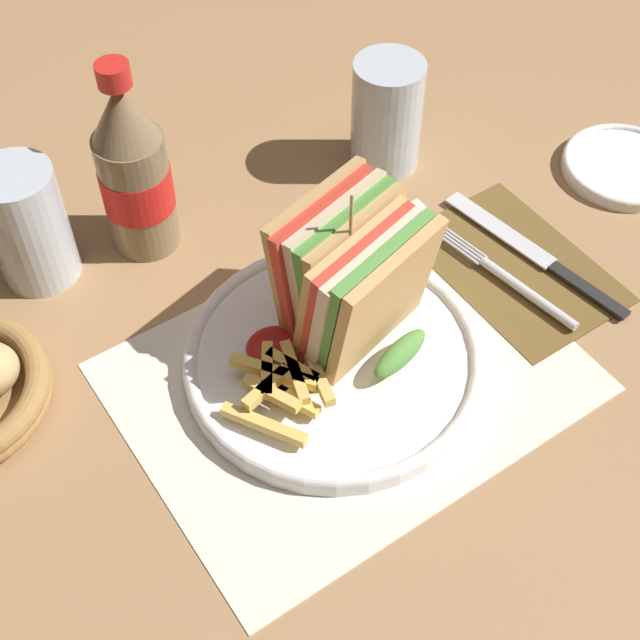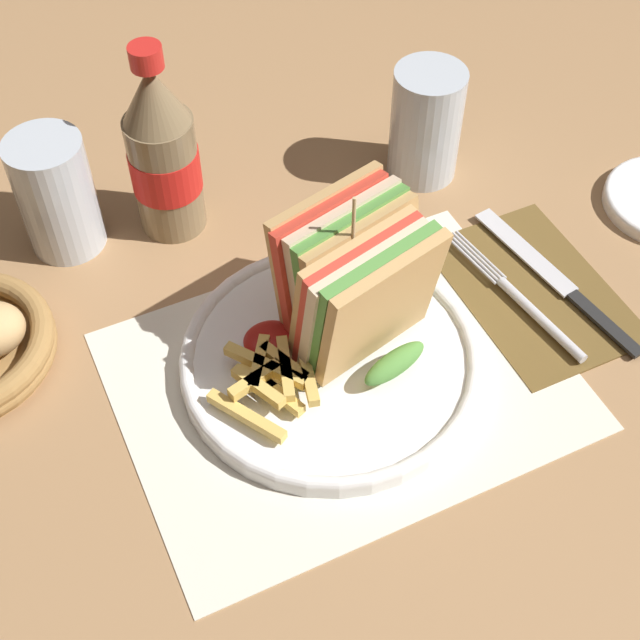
{
  "view_description": "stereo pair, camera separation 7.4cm",
  "coord_description": "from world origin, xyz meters",
  "px_view_note": "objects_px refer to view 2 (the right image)",
  "views": [
    {
      "loc": [
        -0.29,
        -0.36,
        0.61
      ],
      "look_at": [
        -0.03,
        0.03,
        0.04
      ],
      "focal_mm": 50.0,
      "sensor_mm": 36.0,
      "label": 1
    },
    {
      "loc": [
        -0.23,
        -0.39,
        0.61
      ],
      "look_at": [
        -0.03,
        0.03,
        0.04
      ],
      "focal_mm": 50.0,
      "sensor_mm": 36.0,
      "label": 2
    }
  ],
  "objects_px": {
    "plate_main": "(330,359)",
    "club_sandwich": "(357,283)",
    "fork": "(527,305)",
    "knife": "(557,281)",
    "glass_near": "(425,131)",
    "coke_bottle_near": "(163,154)",
    "glass_far": "(58,201)"
  },
  "relations": [
    {
      "from": "plate_main",
      "to": "fork",
      "type": "xyz_separation_m",
      "value": [
        0.18,
        -0.02,
        -0.0
      ]
    },
    {
      "from": "fork",
      "to": "knife",
      "type": "relative_size",
      "value": 0.85
    },
    {
      "from": "knife",
      "to": "coke_bottle_near",
      "type": "height_order",
      "value": "coke_bottle_near"
    },
    {
      "from": "plate_main",
      "to": "glass_far",
      "type": "bearing_deg",
      "value": 123.6
    },
    {
      "from": "glass_near",
      "to": "glass_far",
      "type": "bearing_deg",
      "value": 171.26
    },
    {
      "from": "plate_main",
      "to": "fork",
      "type": "relative_size",
      "value": 1.42
    },
    {
      "from": "plate_main",
      "to": "glass_far",
      "type": "height_order",
      "value": "glass_far"
    },
    {
      "from": "knife",
      "to": "glass_far",
      "type": "bearing_deg",
      "value": 139.59
    },
    {
      "from": "plate_main",
      "to": "glass_near",
      "type": "relative_size",
      "value": 2.15
    },
    {
      "from": "club_sandwich",
      "to": "plate_main",
      "type": "bearing_deg",
      "value": -152.87
    },
    {
      "from": "club_sandwich",
      "to": "fork",
      "type": "relative_size",
      "value": 0.85
    },
    {
      "from": "club_sandwich",
      "to": "glass_near",
      "type": "distance_m",
      "value": 0.24
    },
    {
      "from": "knife",
      "to": "glass_near",
      "type": "distance_m",
      "value": 0.2
    },
    {
      "from": "coke_bottle_near",
      "to": "glass_far",
      "type": "bearing_deg",
      "value": 169.81
    },
    {
      "from": "plate_main",
      "to": "club_sandwich",
      "type": "bearing_deg",
      "value": 27.13
    },
    {
      "from": "fork",
      "to": "coke_bottle_near",
      "type": "xyz_separation_m",
      "value": [
        -0.25,
        0.24,
        0.08
      ]
    },
    {
      "from": "fork",
      "to": "coke_bottle_near",
      "type": "relative_size",
      "value": 0.91
    },
    {
      "from": "plate_main",
      "to": "club_sandwich",
      "type": "distance_m",
      "value": 0.07
    },
    {
      "from": "knife",
      "to": "glass_near",
      "type": "relative_size",
      "value": 1.78
    },
    {
      "from": "fork",
      "to": "glass_near",
      "type": "bearing_deg",
      "value": 79.47
    },
    {
      "from": "club_sandwich",
      "to": "coke_bottle_near",
      "type": "relative_size",
      "value": 0.78
    },
    {
      "from": "plate_main",
      "to": "knife",
      "type": "bearing_deg",
      "value": -1.3
    },
    {
      "from": "club_sandwich",
      "to": "coke_bottle_near",
      "type": "xyz_separation_m",
      "value": [
        -0.09,
        0.21,
        0.01
      ]
    },
    {
      "from": "coke_bottle_near",
      "to": "glass_near",
      "type": "bearing_deg",
      "value": -8.17
    },
    {
      "from": "coke_bottle_near",
      "to": "glass_near",
      "type": "xyz_separation_m",
      "value": [
        0.25,
        -0.04,
        -0.03
      ]
    },
    {
      "from": "glass_far",
      "to": "coke_bottle_near",
      "type": "bearing_deg",
      "value": -10.19
    },
    {
      "from": "glass_near",
      "to": "glass_far",
      "type": "distance_m",
      "value": 0.36
    },
    {
      "from": "plate_main",
      "to": "coke_bottle_near",
      "type": "xyz_separation_m",
      "value": [
        -0.06,
        0.22,
        0.07
      ]
    },
    {
      "from": "plate_main",
      "to": "fork",
      "type": "bearing_deg",
      "value": -6.11
    },
    {
      "from": "coke_bottle_near",
      "to": "knife",
      "type": "bearing_deg",
      "value": -38.36
    },
    {
      "from": "coke_bottle_near",
      "to": "glass_far",
      "type": "distance_m",
      "value": 0.11
    },
    {
      "from": "fork",
      "to": "glass_near",
      "type": "distance_m",
      "value": 0.21
    }
  ]
}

